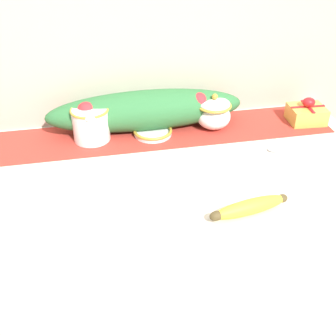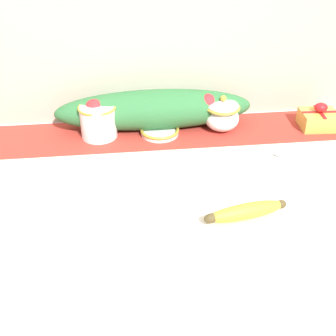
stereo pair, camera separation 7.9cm
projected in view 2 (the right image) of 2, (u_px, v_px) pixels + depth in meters
countertop at (164, 283)px, 1.43m from camera, size 1.33×0.74×0.88m
back_wall at (150, 26)px, 1.34m from camera, size 2.13×0.04×2.40m
table_runner at (156, 133)px, 1.40m from camera, size 1.23×0.22×0.00m
cream_pitcher at (98, 120)px, 1.35m from camera, size 0.12×0.14×0.11m
sugar_bowl at (222, 115)px, 1.39m from camera, size 0.12×0.12×0.12m
small_dish at (160, 131)px, 1.39m from camera, size 0.13×0.13×0.02m
banana at (246, 211)px, 1.03m from camera, size 0.22×0.08×0.04m
spoon at (275, 154)px, 1.28m from camera, size 0.17×0.08×0.01m
gift_box at (319, 119)px, 1.41m from camera, size 0.12×0.11×0.09m
poinsettia_garland at (154, 109)px, 1.39m from camera, size 0.65×0.14×0.13m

